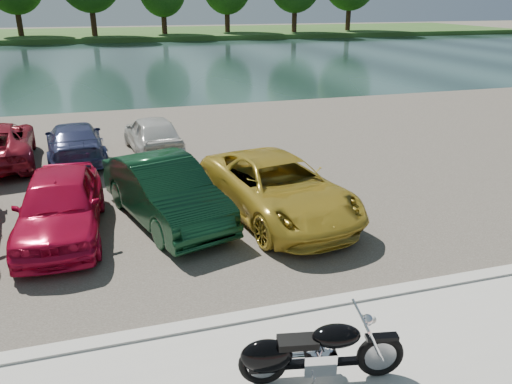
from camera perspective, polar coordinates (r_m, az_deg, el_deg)
The scene contains 10 objects.
kerb at distance 8.74m, azimuth 1.04°, elevation -13.90°, with size 60.00×0.30×0.14m, color #B4B2A9.
parking_lot at distance 16.74m, azimuth -8.26°, elevation 3.39°, with size 60.00×18.00×0.04m, color #433E36.
river at distance 45.14m, azimuth -14.07°, elevation 14.21°, with size 120.00×40.00×0.00m, color #1A2F2C.
far_bank at distance 76.98m, azimuth -15.54°, elevation 17.00°, with size 120.00×24.00×0.60m, color #274819.
motorcycle at distance 7.22m, azimuth 5.81°, elevation -17.83°, with size 2.31×0.85×1.05m.
car_4 at distance 11.99m, azimuth -21.48°, elevation -1.37°, with size 1.76×4.38×1.49m, color #BB0C33.
car_5 at distance 12.13m, azimuth -10.34°, elevation 0.13°, with size 1.60×4.58×1.51m, color #0D321B.
car_6 at distance 12.24m, azimuth 2.47°, elevation 0.52°, with size 2.42×5.24×1.46m, color gold.
car_11 at distance 17.60m, azimuth -20.00°, elevation 5.43°, with size 1.77×4.36×1.27m, color navy.
car_12 at distance 17.76m, azimuth -11.73°, elevation 6.52°, with size 1.57×3.91×1.33m, color silver.
Camera 1 is at (-2.17, -4.80, 5.11)m, focal length 35.00 mm.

